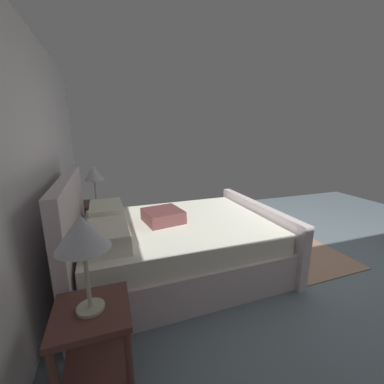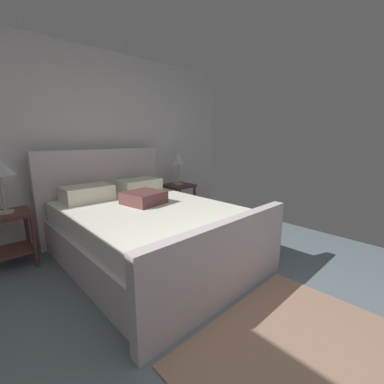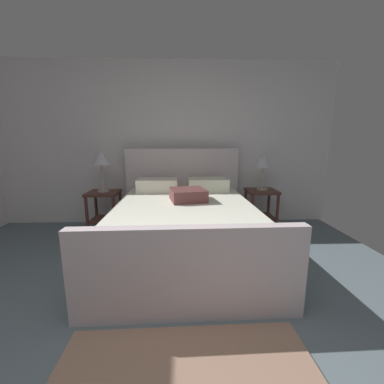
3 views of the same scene
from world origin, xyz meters
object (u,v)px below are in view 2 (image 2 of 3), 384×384
at_px(nightstand_right, 179,196).
at_px(table_lamp_right, 178,159).
at_px(bed, 146,229).
at_px(nightstand_left, 9,231).

xyz_separation_m(nightstand_right, table_lamp_right, (0.00, 0.00, 0.63)).
relative_size(bed, nightstand_right, 3.84).
relative_size(nightstand_right, nightstand_left, 1.00).
xyz_separation_m(table_lamp_right, nightstand_left, (-2.36, -0.05, -0.63)).
bearing_deg(bed, table_lamp_right, 35.62).
bearing_deg(table_lamp_right, nightstand_right, -126.87).
height_order(nightstand_right, table_lamp_right, table_lamp_right).
xyz_separation_m(bed, nightstand_right, (1.18, 0.85, 0.05)).
xyz_separation_m(bed, nightstand_left, (-1.18, 0.80, 0.05)).
bearing_deg(table_lamp_right, bed, -144.38).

